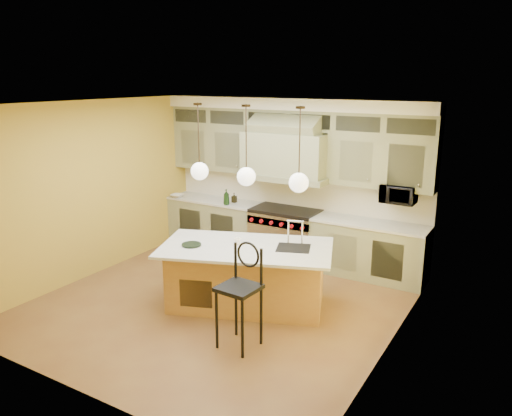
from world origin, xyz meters
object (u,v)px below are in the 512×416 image
Objects in this scene: range at (285,234)px; kitchen_island at (247,275)px; counter_stool at (241,289)px; microwave at (399,194)px.

kitchen_island reaches higher than range.
kitchen_island reaches higher than counter_stool.
kitchen_island is at bearing 122.08° from counter_stool.
microwave is at bearing 75.64° from counter_stool.
range is 0.44× the size of kitchen_island.
range is 2.21× the size of microwave.
kitchen_island is 1.17m from counter_stool.
counter_stool is at bearing -72.99° from range.
range is 1.98m from kitchen_island.
microwave is (1.57, 2.05, 0.98)m from kitchen_island.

